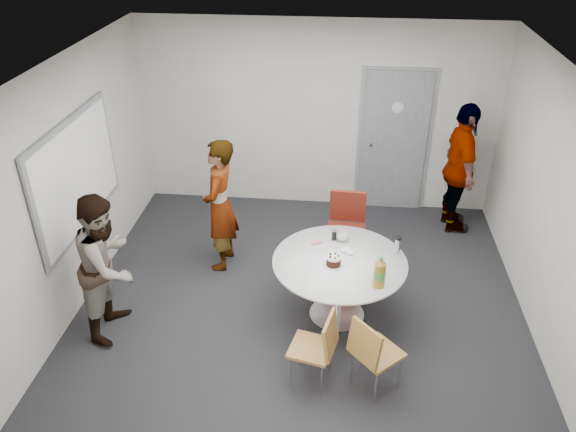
# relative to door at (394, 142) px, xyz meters

# --- Properties ---
(floor) EXTENTS (5.00, 5.00, 0.00)m
(floor) POSITION_rel_door_xyz_m (-1.10, -2.48, -1.03)
(floor) COLOR black
(floor) RESTS_ON ground
(ceiling) EXTENTS (5.00, 5.00, 0.00)m
(ceiling) POSITION_rel_door_xyz_m (-1.10, -2.48, 1.67)
(ceiling) COLOR silver
(ceiling) RESTS_ON wall_back
(wall_back) EXTENTS (5.00, 0.00, 5.00)m
(wall_back) POSITION_rel_door_xyz_m (-1.10, 0.02, 0.32)
(wall_back) COLOR #B2AFA8
(wall_back) RESTS_ON floor
(wall_left) EXTENTS (0.00, 5.00, 5.00)m
(wall_left) POSITION_rel_door_xyz_m (-3.60, -2.48, 0.32)
(wall_left) COLOR #B2AFA8
(wall_left) RESTS_ON floor
(wall_right) EXTENTS (0.00, 5.00, 5.00)m
(wall_right) POSITION_rel_door_xyz_m (1.40, -2.48, 0.32)
(wall_right) COLOR #B2AFA8
(wall_right) RESTS_ON floor
(wall_front) EXTENTS (5.00, 0.00, 5.00)m
(wall_front) POSITION_rel_door_xyz_m (-1.10, -4.98, 0.32)
(wall_front) COLOR #B2AFA8
(wall_front) RESTS_ON floor
(door) EXTENTS (1.02, 0.17, 2.12)m
(door) POSITION_rel_door_xyz_m (0.00, 0.00, 0.00)
(door) COLOR slate
(door) RESTS_ON wall_back
(whiteboard) EXTENTS (0.04, 1.90, 1.25)m
(whiteboard) POSITION_rel_door_xyz_m (-3.56, -2.28, 0.42)
(whiteboard) COLOR gray
(whiteboard) RESTS_ON wall_left
(table) EXTENTS (1.42, 1.42, 1.09)m
(table) POSITION_rel_door_xyz_m (-0.66, -2.60, -0.38)
(table) COLOR white
(table) RESTS_ON floor
(chair_near_left) EXTENTS (0.49, 0.46, 0.80)m
(chair_near_left) POSITION_rel_door_xyz_m (-0.84, -3.58, -0.54)
(chair_near_left) COLOR brown
(chair_near_left) RESTS_ON floor
(chair_near_right) EXTENTS (0.57, 0.57, 0.82)m
(chair_near_right) POSITION_rel_door_xyz_m (-0.36, -3.63, -0.53)
(chair_near_right) COLOR brown
(chair_near_right) RESTS_ON floor
(chair_far) EXTENTS (0.49, 0.53, 0.97)m
(chair_far) POSITION_rel_door_xyz_m (-0.62, -1.54, -0.43)
(chair_far) COLOR maroon
(chair_far) RESTS_ON floor
(person_main) EXTENTS (0.43, 0.63, 1.68)m
(person_main) POSITION_rel_door_xyz_m (-2.15, -1.72, -0.19)
(person_main) COLOR #A5C6EA
(person_main) RESTS_ON floor
(person_left) EXTENTS (0.64, 0.81, 1.61)m
(person_left) POSITION_rel_door_xyz_m (-3.05, -2.99, -0.22)
(person_left) COLOR white
(person_left) RESTS_ON floor
(person_right) EXTENTS (0.53, 1.09, 1.80)m
(person_right) POSITION_rel_door_xyz_m (0.85, -0.53, -0.12)
(person_right) COLOR black
(person_right) RESTS_ON floor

